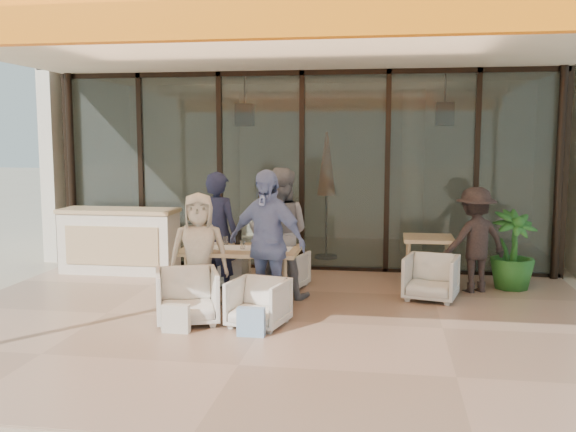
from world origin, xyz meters
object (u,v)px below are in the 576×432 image
at_px(potted_palm, 512,251).
at_px(side_chair, 431,276).
at_px(diner_grey, 279,233).
at_px(chair_far_left, 228,267).
at_px(chair_far_right, 285,268).
at_px(side_table, 428,244).
at_px(host_counter, 120,241).
at_px(chair_near_left, 187,294).
at_px(diner_navy, 218,234).
at_px(dining_table, 241,252).
at_px(standing_woman, 475,241).
at_px(diner_periwinkle, 266,243).
at_px(chair_near_right, 258,301).
at_px(diner_cream, 199,253).

bearing_deg(potted_palm, side_chair, -145.84).
bearing_deg(diner_grey, chair_far_left, -26.86).
bearing_deg(chair_far_right, potted_palm, -159.20).
bearing_deg(diner_grey, side_table, -152.45).
height_order(host_counter, diner_grey, diner_grey).
bearing_deg(chair_near_left, diner_navy, 69.30).
xyz_separation_m(dining_table, side_table, (2.44, 1.33, -0.05)).
distance_m(side_table, standing_woman, 0.66).
relative_size(chair_far_left, diner_periwinkle, 0.33).
bearing_deg(potted_palm, chair_near_right, -143.86).
height_order(diner_periwinkle, side_chair, diner_periwinkle).
distance_m(chair_near_left, diner_grey, 1.71).
height_order(diner_grey, side_chair, diner_grey).
bearing_deg(chair_far_right, host_counter, 0.66).
bearing_deg(diner_grey, diner_navy, 3.90).
distance_m(diner_cream, standing_woman, 3.81).
bearing_deg(diner_navy, diner_periwinkle, 151.37).
xyz_separation_m(chair_far_right, chair_near_left, (-0.84, -1.90, 0.06)).
height_order(chair_near_left, chair_near_right, chair_near_left).
relative_size(diner_grey, side_table, 2.36).
height_order(chair_far_right, standing_woman, standing_woman).
relative_size(diner_navy, standing_woman, 1.15).
distance_m(chair_far_left, potted_palm, 4.05).
xyz_separation_m(diner_grey, diner_periwinkle, (0.00, -0.90, 0.01)).
xyz_separation_m(chair_near_right, potted_palm, (3.18, 2.32, 0.26)).
bearing_deg(chair_near_left, dining_table, 45.87).
distance_m(host_counter, diner_grey, 2.98).
distance_m(dining_table, chair_near_left, 1.09).
bearing_deg(diner_grey, diner_cream, 50.88).
bearing_deg(diner_periwinkle, diner_cream, -158.96).
bearing_deg(chair_near_left, diner_cream, 69.30).
bearing_deg(chair_far_left, side_chair, 173.58).
relative_size(host_counter, diner_cream, 1.24).
distance_m(chair_far_left, diner_navy, 0.75).
relative_size(diner_navy, diner_cream, 1.14).
bearing_deg(diner_cream, side_table, 19.59).
bearing_deg(diner_periwinkle, side_chair, 48.16).
bearing_deg(diner_navy, chair_far_right, -130.89).
bearing_deg(side_chair, dining_table, -153.01).
bearing_deg(chair_near_right, diner_cream, 162.55).
bearing_deg(chair_near_right, dining_table, 127.32).
bearing_deg(side_table, chair_far_left, -172.36).
distance_m(diner_cream, potted_palm, 4.42).
relative_size(chair_near_right, standing_woman, 0.42).
relative_size(host_counter, chair_near_left, 2.58).
height_order(diner_cream, diner_periwinkle, diner_periwinkle).
bearing_deg(chair_far_left, diner_grey, 150.15).
bearing_deg(host_counter, potted_palm, -1.82).
height_order(chair_far_left, diner_navy, diner_navy).
relative_size(side_table, side_chair, 1.10).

